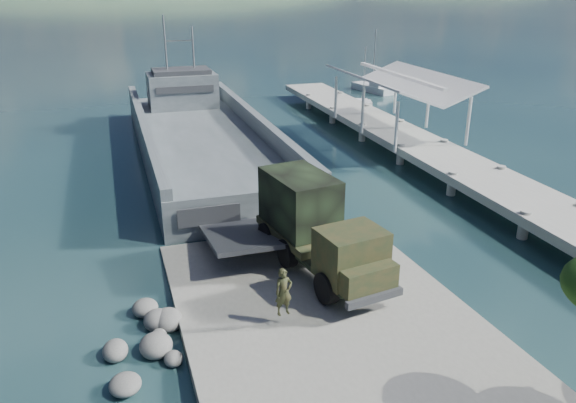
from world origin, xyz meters
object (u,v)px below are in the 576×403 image
at_px(military_truck, 315,226).
at_px(sailboat_near, 363,107).
at_px(landing_craft, 203,145).
at_px(soldier, 284,302).
at_px(pier, 403,129).
at_px(sailboat_far, 374,88).

distance_m(military_truck, sailboat_near, 32.03).
height_order(landing_craft, soldier, landing_craft).
height_order(soldier, sailboat_near, sailboat_near).
xyz_separation_m(military_truck, soldier, (-2.45, -3.63, -0.91)).
height_order(pier, sailboat_near, sailboat_near).
bearing_deg(landing_craft, pier, -12.74).
bearing_deg(sailboat_near, soldier, -101.62).
bearing_deg(soldier, sailboat_near, 53.47).
xyz_separation_m(pier, military_truck, (-12.19, -15.19, 0.65)).
bearing_deg(landing_craft, military_truck, -85.38).
xyz_separation_m(military_truck, sailboat_far, (20.15, 36.28, -1.88)).
bearing_deg(sailboat_near, military_truck, -100.93).
height_order(pier, military_truck, pier).
relative_size(soldier, sailboat_near, 0.28).
xyz_separation_m(pier, soldier, (-14.64, -18.82, -0.26)).
distance_m(pier, sailboat_near, 13.36).
bearing_deg(military_truck, sailboat_far, 51.47).
height_order(soldier, sailboat_far, sailboat_far).
distance_m(military_truck, soldier, 4.47).
bearing_deg(military_truck, sailboat_near, 52.23).
xyz_separation_m(pier, sailboat_far, (7.96, 21.09, -1.24)).
relative_size(military_truck, sailboat_far, 1.16).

